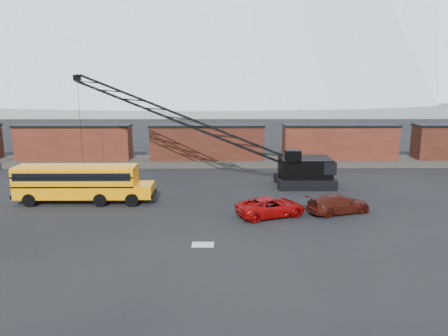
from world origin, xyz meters
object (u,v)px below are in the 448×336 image
Objects in this scene: red_pickup at (271,207)px; maroon_suv at (339,204)px; school_bus at (81,182)px; crawler_crane at (187,121)px.

red_pickup is 1.05× the size of maroon_suv.
school_bus is 11.94m from crawler_crane.
crawler_crane is (-7.20, 11.01, 5.43)m from red_pickup.
maroon_suv is at bearing -8.12° from school_bus.
school_bus reaches higher than maroon_suv.
maroon_suv is 17.12m from crawler_crane.
school_bus is 16.09m from red_pickup.
crawler_crane reaches higher than red_pickup.
maroon_suv is (20.99, -2.99, -1.06)m from school_bus.
crawler_crane is (-12.58, 10.25, 5.44)m from maroon_suv.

